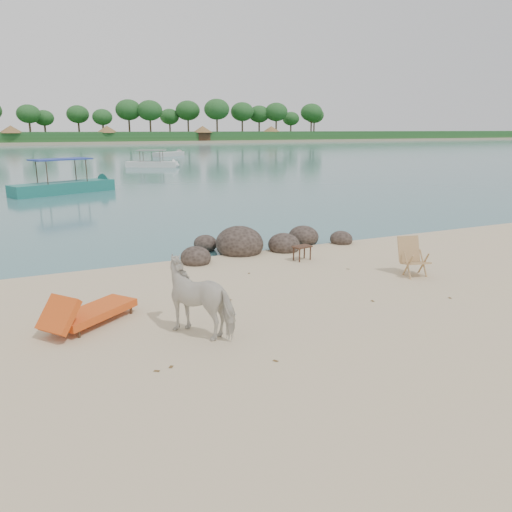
{
  "coord_description": "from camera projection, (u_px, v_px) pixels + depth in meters",
  "views": [
    {
      "loc": [
        -5.22,
        -8.15,
        3.86
      ],
      "look_at": [
        -0.48,
        2.0,
        1.0
      ],
      "focal_mm": 35.0,
      "sensor_mm": 36.0,
      "label": 1
    }
  ],
  "objects": [
    {
      "name": "far_scenery",
      "position": [
        39.0,
        132.0,
        129.49
      ],
      "size": [
        420.0,
        18.0,
        9.5
      ],
      "color": "#1E4C1E",
      "rests_on": "ground"
    },
    {
      "name": "boat_far",
      "position": [
        169.0,
        153.0,
        73.12
      ],
      "size": [
        5.99,
        4.74,
        0.73
      ],
      "primitive_type": null,
      "rotation": [
        0.0,
        0.0,
        0.6
      ],
      "color": "#B8B9B4",
      "rests_on": "water"
    },
    {
      "name": "water",
      "position": [
        51.0,
        151.0,
        89.26
      ],
      "size": [
        400.0,
        400.0,
        0.0
      ],
      "primitive_type": "plane",
      "color": "#376C6F",
      "rests_on": "ground"
    },
    {
      "name": "side_table",
      "position": [
        302.0,
        254.0,
        14.94
      ],
      "size": [
        0.61,
        0.46,
        0.44
      ],
      "primitive_type": null,
      "rotation": [
        0.0,
        0.0,
        0.22
      ],
      "color": "black",
      "rests_on": "ground"
    },
    {
      "name": "boulders",
      "position": [
        256.0,
        244.0,
        16.24
      ],
      "size": [
        6.22,
        2.75,
        1.13
      ],
      "rotation": [
        0.0,
        0.0,
        -0.29
      ],
      "color": "black",
      "rests_on": "ground"
    },
    {
      "name": "boat_mid",
      "position": [
        151.0,
        153.0,
        52.07
      ],
      "size": [
        5.82,
        4.05,
        2.89
      ],
      "primitive_type": null,
      "rotation": [
        0.0,
        0.0,
        -0.51
      ],
      "color": "silver",
      "rests_on": "water"
    },
    {
      "name": "boat_near",
      "position": [
        61.0,
        165.0,
        30.71
      ],
      "size": [
        7.19,
        4.22,
        3.46
      ],
      "primitive_type": null,
      "rotation": [
        0.0,
        0.0,
        0.4
      ],
      "color": "#1D6D64",
      "rests_on": "water"
    },
    {
      "name": "far_shore",
      "position": [
        36.0,
        141.0,
        159.49
      ],
      "size": [
        420.0,
        90.0,
        1.4
      ],
      "primitive_type": "cube",
      "color": "tan",
      "rests_on": "ground"
    },
    {
      "name": "deck_chair",
      "position": [
        416.0,
        258.0,
        13.28
      ],
      "size": [
        0.81,
        0.86,
        1.03
      ],
      "primitive_type": null,
      "rotation": [
        0.0,
        0.0,
        -0.24
      ],
      "color": "tan",
      "rests_on": "ground"
    },
    {
      "name": "dead_leaves",
      "position": [
        318.0,
        315.0,
        10.63
      ],
      "size": [
        7.52,
        7.11,
        0.0
      ],
      "color": "brown",
      "rests_on": "ground"
    },
    {
      "name": "lounge_chair",
      "position": [
        94.0,
        308.0,
        10.1
      ],
      "size": [
        2.22,
        1.94,
        0.66
      ],
      "primitive_type": null,
      "rotation": [
        0.0,
        0.0,
        0.64
      ],
      "color": "#D24518",
      "rests_on": "ground"
    },
    {
      "name": "cow",
      "position": [
        202.0,
        298.0,
        9.56
      ],
      "size": [
        1.62,
        1.82,
        1.43
      ],
      "primitive_type": "imported",
      "rotation": [
        0.0,
        0.0,
        3.77
      ],
      "color": "silver",
      "rests_on": "ground"
    }
  ]
}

